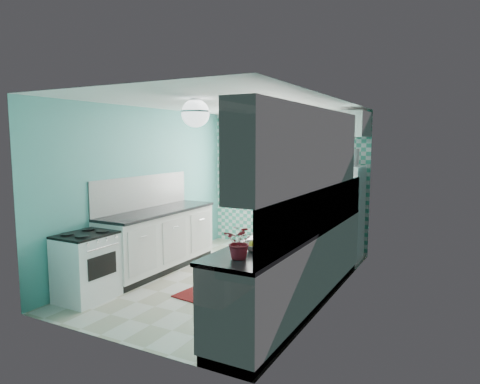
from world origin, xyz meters
The scene contains 26 objects.
floor centered at (0.00, 0.00, -0.01)m, with size 3.00×4.40×0.02m, color silver.
ceiling centered at (0.00, 0.00, 2.51)m, with size 3.00×4.40×0.02m, color white.
wall_back centered at (0.00, 2.21, 1.25)m, with size 3.00×0.02×2.50m, color #55AEA7.
wall_front centered at (0.00, -2.21, 1.25)m, with size 3.00×0.02×2.50m, color #55AEA7.
wall_left centered at (-1.51, 0.00, 1.25)m, with size 0.02×4.40×2.50m, color #55AEA7.
wall_right centered at (1.51, 0.00, 1.25)m, with size 0.02×4.40×2.50m, color #55AEA7.
accent_wall centered at (0.00, 2.19, 1.25)m, with size 3.00×0.01×2.50m, color #4AB197.
window centered at (-0.35, 2.16, 1.55)m, with size 1.04×0.05×1.44m.
backsplash_right centered at (1.49, -0.40, 1.20)m, with size 0.02×3.60×0.51m, color white.
backsplash_left centered at (-1.49, -0.07, 1.20)m, with size 0.02×2.15×0.51m, color white.
upper_cabinets_right centered at (1.33, -0.60, 1.90)m, with size 0.33×3.20×0.90m, color silver.
upper_cabinet_fridge centered at (1.30, 1.83, 2.25)m, with size 0.40×0.74×0.40m, color silver.
ceiling_light centered at (0.00, -0.80, 2.32)m, with size 0.34×0.34×0.35m.
base_cabinets_right centered at (1.20, -0.40, 0.45)m, with size 0.60×3.60×0.90m, color white.
countertop_right centered at (1.19, -0.40, 0.92)m, with size 0.63×3.60×0.04m, color black.
base_cabinets_left centered at (-1.20, -0.07, 0.45)m, with size 0.60×2.15×0.90m, color white.
countertop_left centered at (-1.19, -0.07, 0.92)m, with size 0.63×2.15×0.04m, color black.
fridge centered at (1.11, 1.79, 0.79)m, with size 0.69×0.69×1.58m.
stove centered at (-1.20, -1.49, 0.44)m, with size 0.55×0.69×0.83m.
sink centered at (1.20, 0.57, 0.93)m, with size 0.45×0.38×0.53m.
rug centered at (0.08, -0.50, 0.01)m, with size 0.68×0.97×0.02m, color maroon.
dish_towel centered at (0.89, 0.28, 0.48)m, with size 0.02×0.26×0.39m, color #60BCA3.
fruit_bowl centered at (1.20, -1.54, 0.98)m, with size 0.29×0.29×0.07m, color white.
potted_plant centered at (1.20, -1.89, 1.10)m, with size 0.28×0.24×0.31m, color red.
soap_bottle centered at (1.25, 0.78, 1.04)m, with size 0.09×0.09×0.20m, color silver.
microwave centered at (1.11, 1.79, 1.72)m, with size 0.50×0.34×0.28m, color white.
Camera 1 is at (2.96, -5.17, 1.99)m, focal length 32.00 mm.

